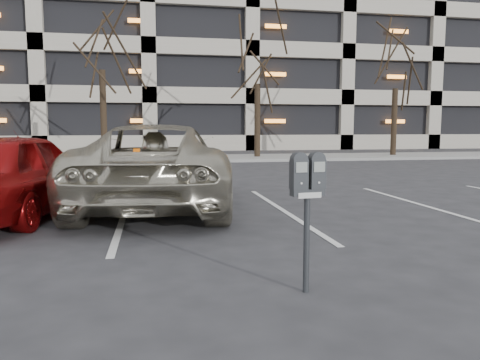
{
  "coord_description": "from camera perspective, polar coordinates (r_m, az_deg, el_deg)",
  "views": [
    {
      "loc": [
        -0.9,
        -5.68,
        1.5
      ],
      "look_at": [
        -0.06,
        -1.22,
        0.98
      ],
      "focal_mm": 35.0,
      "sensor_mm": 36.0,
      "label": 1
    }
  ],
  "objects": [
    {
      "name": "parking_garage",
      "position": [
        42.29,
        7.66,
        16.97
      ],
      "size": [
        52.0,
        20.0,
        19.0
      ],
      "color": "black",
      "rests_on": "ground"
    },
    {
      "name": "sidewalk",
      "position": [
        21.74,
        -8.24,
        2.59
      ],
      "size": [
        80.0,
        4.0,
        0.12
      ],
      "primitive_type": "cube",
      "color": "gray",
      "rests_on": "ground"
    },
    {
      "name": "stall_lines",
      "position": [
        8.13,
        -14.02,
        -4.31
      ],
      "size": [
        16.9,
        5.2,
        0.0
      ],
      "color": "silver",
      "rests_on": "ground"
    },
    {
      "name": "tree_c",
      "position": [
        22.61,
        2.17,
        17.01
      ],
      "size": [
        3.44,
        3.44,
        7.81
      ],
      "color": "black",
      "rests_on": "ground"
    },
    {
      "name": "tree_b",
      "position": [
        22.33,
        -16.68,
        18.96
      ],
      "size": [
        3.92,
        3.92,
        8.9
      ],
      "color": "black",
      "rests_on": "ground"
    },
    {
      "name": "ground",
      "position": [
        5.94,
        -1.61,
        -8.14
      ],
      "size": [
        140.0,
        140.0,
        0.0
      ],
      "primitive_type": "plane",
      "color": "#28282B",
      "rests_on": "ground"
    },
    {
      "name": "tree_d",
      "position": [
        25.04,
        18.58,
        15.23
      ],
      "size": [
        3.33,
        3.33,
        7.56
      ],
      "color": "black",
      "rests_on": "ground"
    },
    {
      "name": "suv_silver",
      "position": [
        8.99,
        -9.92,
        1.74
      ],
      "size": [
        3.18,
        5.82,
        1.55
      ],
      "rotation": [
        0.0,
        0.0,
        3.03
      ],
      "color": "#B2AC98",
      "rests_on": "ground"
    },
    {
      "name": "parking_meter",
      "position": [
        4.2,
        8.22,
        -0.97
      ],
      "size": [
        0.33,
        0.16,
        1.25
      ],
      "rotation": [
        0.0,
        0.0,
        0.11
      ],
      "color": "black",
      "rests_on": "ground"
    },
    {
      "name": "car_red",
      "position": [
        8.61,
        -25.81,
        0.67
      ],
      "size": [
        2.53,
        4.51,
        1.45
      ],
      "primitive_type": "imported",
      "rotation": [
        0.0,
        0.0,
        2.94
      ],
      "color": "maroon",
      "rests_on": "ground"
    }
  ]
}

